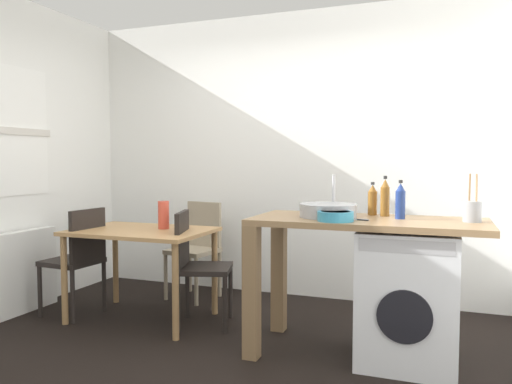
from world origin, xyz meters
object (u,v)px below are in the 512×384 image
mixing_bowl (335,216)px  chair_person_seat (79,256)px  bottle_tall_green (372,200)px  bottle_clear_small (400,201)px  washing_machine (408,296)px  utensil_crock (472,211)px  vase (164,215)px  dining_table (141,241)px  bottle_squat_brown (385,198)px  chair_spare_by_wall (198,244)px  chair_opposite (196,261)px

mixing_bowl → chair_person_seat: bearing=173.5°
bottle_tall_green → bottle_clear_small: 0.26m
washing_machine → utensil_crock: bearing=8.1°
bottle_clear_small → vase: 1.90m
dining_table → chair_person_seat: size_ratio=1.22×
utensil_crock → vase: size_ratio=1.31×
washing_machine → bottle_clear_small: bearing=133.4°
dining_table → bottle_squat_brown: size_ratio=3.98×
chair_spare_by_wall → dining_table: bearing=92.3°
chair_person_seat → bottle_squat_brown: bottle_squat_brown is taller
bottle_tall_green → vase: size_ratio=1.01×
washing_machine → utensil_crock: size_ratio=2.87×
chair_opposite → washing_machine: 1.63m
washing_machine → mixing_bowl: 0.71m
chair_person_seat → mixing_bowl: bearing=-92.2°
bottle_clear_small → vase: bottle_clear_small is taller
bottle_tall_green → mixing_bowl: bottle_tall_green is taller
chair_person_seat → washing_machine: size_ratio=1.05×
chair_opposite → bottle_squat_brown: bearing=73.4°
bottle_squat_brown → vase: size_ratio=1.21×
bottle_clear_small → mixing_bowl: 0.46m
chair_person_seat → bottle_tall_green: bearing=-81.3°
dining_table → mixing_bowl: mixing_bowl is taller
vase → bottle_clear_small: bearing=-5.9°
dining_table → chair_person_seat: bearing=-169.1°
bottle_squat_brown → chair_opposite: bearing=-179.6°
dining_table → washing_machine: washing_machine is taller
bottle_squat_brown → utensil_crock: size_ratio=0.92×
washing_machine → bottle_squat_brown: (-0.17, 0.20, 0.61)m
chair_spare_by_wall → bottle_squat_brown: bottle_squat_brown is taller
dining_table → bottle_clear_small: bottle_clear_small is taller
dining_table → utensil_crock: (2.46, -0.11, 0.35)m
utensil_crock → bottle_clear_small: bearing=178.1°
chair_opposite → dining_table: bearing=-103.6°
chair_person_seat → utensil_crock: utensil_crock is taller
bottle_tall_green → vase: 1.69m
bottle_tall_green → utensil_crock: bearing=-16.5°
dining_table → chair_spare_by_wall: bearing=81.6°
dining_table → chair_opposite: 0.50m
mixing_bowl → utensil_crock: (0.80, 0.25, 0.03)m
chair_person_seat → bottle_squat_brown: size_ratio=3.26×
chair_person_seat → bottle_clear_small: 2.63m
vase → dining_table: bearing=-146.3°
chair_opposite → bottle_tall_green: 1.45m
chair_person_seat → bottle_squat_brown: 2.53m
dining_table → bottle_clear_small: (2.03, -0.09, 0.39)m
dining_table → bottle_squat_brown: 1.97m
chair_spare_by_wall → washing_machine: 2.19m
washing_machine → mixing_bowl: mixing_bowl is taller
chair_opposite → bottle_clear_small: bottle_clear_small is taller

